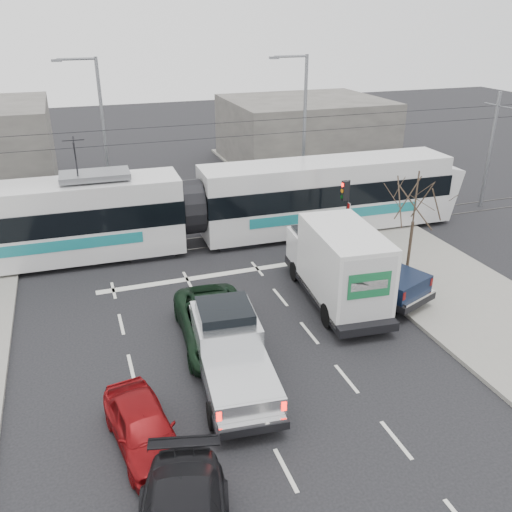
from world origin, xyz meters
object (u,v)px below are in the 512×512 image
object	(u,v)px
navy_pickup	(358,264)
silver_pickup	(230,347)
box_truck	(338,265)
green_car	(216,324)
street_lamp_far	(100,130)
bare_tree	(415,202)
red_car	(143,427)
traffic_signal	(346,200)
tram	(190,208)
street_lamp_near	(302,124)

from	to	relation	value
navy_pickup	silver_pickup	bearing A→B (deg)	-171.03
box_truck	green_car	bearing A→B (deg)	-160.78
street_lamp_far	box_truck	world-z (taller)	street_lamp_far
box_truck	navy_pickup	world-z (taller)	box_truck
bare_tree	street_lamp_far	bearing A→B (deg)	131.12
street_lamp_far	green_car	size ratio (longest dim) A/B	1.63
bare_tree	silver_pickup	size ratio (longest dim) A/B	0.79
bare_tree	red_car	size ratio (longest dim) A/B	1.28
traffic_signal	silver_pickup	bearing A→B (deg)	-136.18
green_car	traffic_signal	bearing A→B (deg)	39.75
tram	navy_pickup	bearing A→B (deg)	-49.61
tram	red_car	size ratio (longest dim) A/B	7.37
street_lamp_near	silver_pickup	xyz separation A→B (m)	(-9.21, -15.53, -4.01)
navy_pickup	green_car	xyz separation A→B (m)	(-6.94, -2.08, -0.43)
bare_tree	street_lamp_far	size ratio (longest dim) A/B	0.56
street_lamp_far	tram	xyz separation A→B (m)	(3.58, -6.25, -3.03)
navy_pickup	box_truck	bearing A→B (deg)	-174.59
silver_pickup	box_truck	xyz separation A→B (m)	(5.67, 3.45, 0.59)
green_car	street_lamp_far	bearing A→B (deg)	102.75
box_truck	red_car	bearing A→B (deg)	-141.73
box_truck	silver_pickup	bearing A→B (deg)	-143.38
bare_tree	navy_pickup	xyz separation A→B (m)	(-2.46, 0.12, -2.59)
street_lamp_near	bare_tree	bearing A→B (deg)	-88.58
traffic_signal	bare_tree	bearing A→B (deg)	-74.24
traffic_signal	red_car	world-z (taller)	traffic_signal
traffic_signal	navy_pickup	world-z (taller)	traffic_signal
tram	box_truck	xyz separation A→B (m)	(4.38, -7.83, -0.39)
tram	box_truck	size ratio (longest dim) A/B	4.08
street_lamp_near	silver_pickup	world-z (taller)	street_lamp_near
bare_tree	navy_pickup	size ratio (longest dim) A/B	0.82
traffic_signal	tram	xyz separation A→B (m)	(-7.08, 3.25, -0.66)
street_lamp_far	tram	bearing A→B (deg)	-60.18
tram	navy_pickup	distance (m)	9.20
traffic_signal	green_car	world-z (taller)	traffic_signal
tram	street_lamp_far	bearing A→B (deg)	121.37
tram	bare_tree	bearing A→B (deg)	-39.91
navy_pickup	green_car	bearing A→B (deg)	175.13
street_lamp_far	box_truck	xyz separation A→B (m)	(7.96, -14.08, -3.41)
tram	navy_pickup	world-z (taller)	tram
traffic_signal	street_lamp_near	distance (m)	7.91
bare_tree	street_lamp_near	distance (m)	11.58
traffic_signal	red_car	size ratio (longest dim) A/B	0.92
green_car	red_car	world-z (taller)	green_car
bare_tree	silver_pickup	xyz separation A→B (m)	(-9.50, -4.03, -2.69)
street_lamp_far	silver_pickup	xyz separation A→B (m)	(2.29, -17.53, -4.01)
bare_tree	tram	world-z (taller)	tram
traffic_signal	street_lamp_near	world-z (taller)	street_lamp_near
bare_tree	tram	xyz separation A→B (m)	(-8.20, 7.25, -1.71)
bare_tree	green_car	distance (m)	10.06
silver_pickup	navy_pickup	world-z (taller)	navy_pickup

